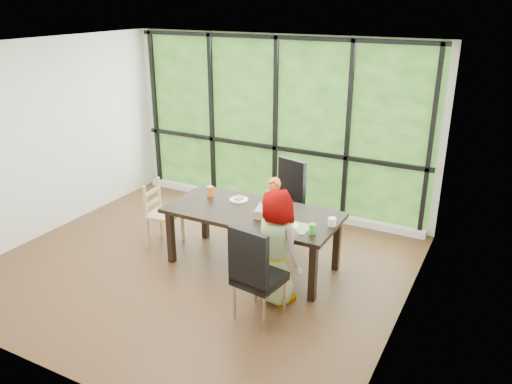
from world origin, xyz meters
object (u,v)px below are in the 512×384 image
at_px(chair_end_beech, 164,214).
at_px(child_older, 280,247).
at_px(chair_interior_leather, 260,272).
at_px(orange_cup, 210,191).
at_px(tissue_box, 260,214).
at_px(plate_near, 288,225).
at_px(plate_far, 239,200).
at_px(child_toddler, 274,213).
at_px(dining_table, 253,238).
at_px(green_cup, 312,229).
at_px(white_mug, 332,222).
at_px(chair_window_leather, 282,199).

relative_size(chair_end_beech, child_older, 0.68).
bearing_deg(chair_interior_leather, orange_cup, -32.51).
height_order(orange_cup, tissue_box, orange_cup).
distance_m(plate_near, orange_cup, 1.35).
height_order(chair_interior_leather, tissue_box, chair_interior_leather).
relative_size(chair_interior_leather, plate_far, 4.48).
bearing_deg(child_older, child_toddler, -37.16).
height_order(dining_table, green_cup, green_cup).
xyz_separation_m(child_older, white_mug, (0.38, 0.60, 0.14)).
distance_m(orange_cup, green_cup, 1.67).
xyz_separation_m(chair_interior_leather, chair_end_beech, (-1.92, 0.90, -0.09)).
xyz_separation_m(chair_interior_leather, white_mug, (0.42, 0.99, 0.26)).
bearing_deg(child_older, white_mug, -97.96).
bearing_deg(plate_far, plate_near, -25.35).
bearing_deg(green_cup, white_mug, 68.44).
distance_m(plate_far, green_cup, 1.30).
relative_size(plate_near, orange_cup, 1.73).
xyz_separation_m(plate_near, tissue_box, (-0.38, 0.05, 0.05)).
relative_size(chair_end_beech, green_cup, 7.55).
height_order(chair_interior_leather, child_older, child_older).
height_order(chair_interior_leather, child_toddler, chair_interior_leather).
bearing_deg(chair_interior_leather, green_cup, -105.83).
bearing_deg(plate_near, tissue_box, 172.91).
bearing_deg(white_mug, dining_table, -177.54).
relative_size(chair_end_beech, child_toddler, 0.91).
bearing_deg(chair_window_leather, white_mug, -25.65).
height_order(chair_end_beech, child_toddler, child_toddler).
distance_m(chair_end_beech, green_cup, 2.26).
xyz_separation_m(orange_cup, white_mug, (1.73, -0.13, -0.02)).
xyz_separation_m(dining_table, child_older, (0.63, -0.56, 0.28)).
relative_size(child_older, plate_far, 5.46).
xyz_separation_m(chair_window_leather, green_cup, (0.94, -1.26, 0.27)).
bearing_deg(chair_interior_leather, dining_table, -50.16).
distance_m(child_toddler, plate_near, 1.01).
xyz_separation_m(child_older, tissue_box, (-0.45, 0.41, 0.15)).
bearing_deg(dining_table, chair_window_leather, 93.20).
height_order(chair_end_beech, plate_near, chair_end_beech).
distance_m(chair_window_leather, white_mug, 1.45).
relative_size(plate_near, tissue_box, 1.88).
relative_size(chair_window_leather, white_mug, 11.30).
bearing_deg(tissue_box, green_cup, -8.95).
height_order(dining_table, plate_far, plate_far).
height_order(chair_end_beech, green_cup, chair_end_beech).
xyz_separation_m(green_cup, white_mug, (0.12, 0.30, -0.01)).
relative_size(dining_table, green_cup, 17.89).
distance_m(chair_interior_leather, white_mug, 1.10).
xyz_separation_m(dining_table, chair_end_beech, (-1.33, -0.04, 0.08)).
xyz_separation_m(plate_far, white_mug, (1.33, -0.18, 0.04)).
distance_m(plate_near, tissue_box, 0.39).
bearing_deg(white_mug, chair_window_leather, 138.06).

